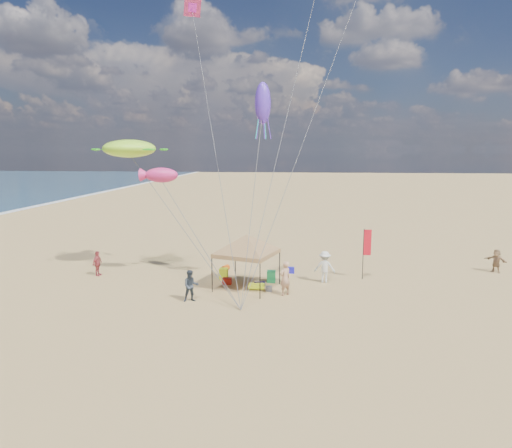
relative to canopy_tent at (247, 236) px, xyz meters
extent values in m
plane|color=tan|center=(0.67, -4.32, -3.05)|extent=(280.00, 280.00, 0.00)
cylinder|color=black|center=(-0.94, 1.85, -2.07)|extent=(0.06, 0.06, 1.96)
cylinder|color=black|center=(1.85, 0.94, -2.07)|extent=(0.06, 0.06, 1.96)
cylinder|color=black|center=(-1.85, -0.94, -2.07)|extent=(0.06, 0.06, 1.96)
cylinder|color=black|center=(0.94, -1.85, -2.07)|extent=(0.06, 0.06, 1.96)
cube|color=#9B7345|center=(0.00, 0.00, -0.97)|extent=(3.81, 3.81, 0.24)
pyramid|color=#9B7345|center=(0.00, 0.00, 0.12)|extent=(5.65, 5.65, 0.98)
cylinder|color=black|center=(6.92, 2.52, -1.45)|extent=(0.04, 0.04, 3.20)
cube|color=red|center=(7.15, 2.54, -0.72)|extent=(0.47, 0.05, 1.60)
cube|color=#AB1C0D|center=(-1.27, 0.63, -2.86)|extent=(0.54, 0.38, 0.38)
cube|color=#1A16B8|center=(2.42, 3.52, -2.86)|extent=(0.54, 0.38, 0.38)
cylinder|color=black|center=(0.72, 0.17, -2.87)|extent=(0.69, 0.54, 0.36)
cylinder|color=#D1510B|center=(-1.88, 3.67, -2.87)|extent=(0.54, 0.69, 0.36)
cube|color=#177E40|center=(1.33, 1.36, -2.70)|extent=(0.50, 0.50, 0.70)
cube|color=#DEFF1C|center=(-1.64, 1.61, -2.70)|extent=(0.50, 0.50, 0.70)
cube|color=slate|center=(1.33, -0.45, -2.91)|extent=(0.34, 0.30, 0.28)
cube|color=#DCF91B|center=(0.59, -0.23, -2.85)|extent=(0.90, 0.50, 0.24)
imported|color=tan|center=(2.26, -1.10, -2.09)|extent=(0.83, 0.80, 1.92)
imported|color=#323B44|center=(-2.65, -2.67, -2.20)|extent=(1.00, 0.90, 1.70)
imported|color=silver|center=(4.55, 1.59, -2.09)|extent=(1.31, 0.84, 1.93)
imported|color=#B9474D|center=(-9.77, 1.64, -2.25)|extent=(0.51, 0.98, 1.60)
imported|color=tan|center=(15.83, 5.07, -2.27)|extent=(1.33, 1.35, 1.55)
ellipsoid|color=#AAFF2E|center=(-7.66, 2.43, 4.96)|extent=(4.01, 3.60, 1.11)
ellipsoid|color=#DF2C79|center=(-5.23, 1.10, 3.41)|extent=(2.14, 1.31, 0.89)
ellipsoid|color=#5A31D0|center=(0.93, -0.22, 7.37)|extent=(0.87, 0.87, 2.24)
cube|color=#D12E6A|center=(-5.15, 9.62, 15.22)|extent=(1.37, 1.06, 1.15)
camera|label=1|loc=(3.12, -25.39, 4.91)|focal=32.01mm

